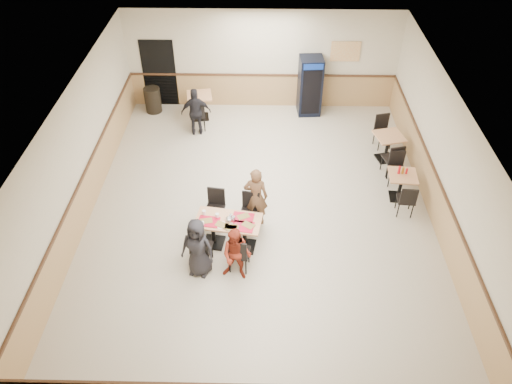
{
  "coord_description": "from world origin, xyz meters",
  "views": [
    {
      "loc": [
        0.09,
        -8.76,
        7.91
      ],
      "look_at": [
        -0.08,
        -0.5,
        1.02
      ],
      "focal_mm": 35.0,
      "sensor_mm": 36.0,
      "label": 1
    }
  ],
  "objects_px": {
    "diner_man_opposite": "(256,197)",
    "side_table_near": "(401,183)",
    "main_table": "(229,229)",
    "diner_woman_right": "(237,255)",
    "lone_diner": "(196,112)",
    "diner_woman_left": "(198,248)",
    "back_table": "(200,103)",
    "side_table_far": "(388,143)",
    "pepsi_cooler": "(310,86)",
    "trash_bin": "(153,100)"
  },
  "relations": [
    {
      "from": "diner_woman_left",
      "to": "back_table",
      "type": "distance_m",
      "value": 6.11
    },
    {
      "from": "side_table_near",
      "to": "main_table",
      "type": "bearing_deg",
      "value": -157.24
    },
    {
      "from": "main_table",
      "to": "pepsi_cooler",
      "type": "height_order",
      "value": "pepsi_cooler"
    },
    {
      "from": "diner_man_opposite",
      "to": "diner_woman_left",
      "type": "bearing_deg",
      "value": 58.92
    },
    {
      "from": "diner_woman_right",
      "to": "side_table_near",
      "type": "relative_size",
      "value": 1.8
    },
    {
      "from": "back_table",
      "to": "pepsi_cooler",
      "type": "bearing_deg",
      "value": 6.89
    },
    {
      "from": "main_table",
      "to": "diner_woman_left",
      "type": "bearing_deg",
      "value": -117.9
    },
    {
      "from": "diner_woman_left",
      "to": "trash_bin",
      "type": "height_order",
      "value": "diner_woman_left"
    },
    {
      "from": "main_table",
      "to": "pepsi_cooler",
      "type": "xyz_separation_m",
      "value": [
        2.07,
        5.7,
        0.39
      ]
    },
    {
      "from": "trash_bin",
      "to": "diner_man_opposite",
      "type": "bearing_deg",
      "value": -56.62
    },
    {
      "from": "side_table_far",
      "to": "trash_bin",
      "type": "xyz_separation_m",
      "value": [
        -6.65,
        2.36,
        -0.11
      ]
    },
    {
      "from": "diner_woman_left",
      "to": "trash_bin",
      "type": "xyz_separation_m",
      "value": [
        -2.1,
        6.42,
        -0.31
      ]
    },
    {
      "from": "main_table",
      "to": "trash_bin",
      "type": "relative_size",
      "value": 1.91
    },
    {
      "from": "diner_woman_left",
      "to": "back_table",
      "type": "height_order",
      "value": "diner_woman_left"
    },
    {
      "from": "diner_woman_left",
      "to": "back_table",
      "type": "relative_size",
      "value": 1.7
    },
    {
      "from": "side_table_near",
      "to": "trash_bin",
      "type": "height_order",
      "value": "trash_bin"
    },
    {
      "from": "diner_man_opposite",
      "to": "side_table_near",
      "type": "distance_m",
      "value": 3.59
    },
    {
      "from": "lone_diner",
      "to": "side_table_far",
      "type": "relative_size",
      "value": 1.66
    },
    {
      "from": "side_table_near",
      "to": "pepsi_cooler",
      "type": "xyz_separation_m",
      "value": [
        -1.95,
        4.01,
        0.41
      ]
    },
    {
      "from": "diner_woman_right",
      "to": "lone_diner",
      "type": "relative_size",
      "value": 0.9
    },
    {
      "from": "side_table_near",
      "to": "diner_woman_left",
      "type": "bearing_deg",
      "value": -151.86
    },
    {
      "from": "diner_woman_right",
      "to": "side_table_near",
      "type": "xyz_separation_m",
      "value": [
        3.8,
        2.57,
        -0.17
      ]
    },
    {
      "from": "back_table",
      "to": "side_table_far",
      "type": "bearing_deg",
      "value": -21.28
    },
    {
      "from": "pepsi_cooler",
      "to": "side_table_near",
      "type": "bearing_deg",
      "value": -68.46
    },
    {
      "from": "pepsi_cooler",
      "to": "trash_bin",
      "type": "distance_m",
      "value": 4.75
    },
    {
      "from": "lone_diner",
      "to": "back_table",
      "type": "height_order",
      "value": "lone_diner"
    },
    {
      "from": "diner_woman_left",
      "to": "lone_diner",
      "type": "xyz_separation_m",
      "value": [
        -0.62,
        5.2,
        0.01
      ]
    },
    {
      "from": "lone_diner",
      "to": "main_table",
      "type": "bearing_deg",
      "value": 97.62
    },
    {
      "from": "main_table",
      "to": "side_table_far",
      "type": "height_order",
      "value": "side_table_far"
    },
    {
      "from": "diner_woman_right",
      "to": "side_table_far",
      "type": "relative_size",
      "value": 1.49
    },
    {
      "from": "lone_diner",
      "to": "side_table_far",
      "type": "height_order",
      "value": "lone_diner"
    },
    {
      "from": "back_table",
      "to": "side_table_near",
      "type": "bearing_deg",
      "value": -34.81
    },
    {
      "from": "main_table",
      "to": "diner_woman_right",
      "type": "distance_m",
      "value": 0.92
    },
    {
      "from": "diner_woman_left",
      "to": "side_table_far",
      "type": "relative_size",
      "value": 1.64
    },
    {
      "from": "main_table",
      "to": "diner_man_opposite",
      "type": "distance_m",
      "value": 0.98
    },
    {
      "from": "main_table",
      "to": "lone_diner",
      "type": "relative_size",
      "value": 1.04
    },
    {
      "from": "diner_woman_left",
      "to": "back_table",
      "type": "xyz_separation_m",
      "value": [
        -0.62,
        6.07,
        -0.19
      ]
    },
    {
      "from": "diner_man_opposite",
      "to": "back_table",
      "type": "height_order",
      "value": "diner_man_opposite"
    },
    {
      "from": "diner_woman_right",
      "to": "lone_diner",
      "type": "height_order",
      "value": "lone_diner"
    },
    {
      "from": "diner_man_opposite",
      "to": "side_table_near",
      "type": "xyz_separation_m",
      "value": [
        3.46,
        0.92,
        -0.28
      ]
    },
    {
      "from": "side_table_near",
      "to": "back_table",
      "type": "relative_size",
      "value": 0.86
    },
    {
      "from": "main_table",
      "to": "back_table",
      "type": "height_order",
      "value": "back_table"
    },
    {
      "from": "diner_woman_left",
      "to": "side_table_far",
      "type": "distance_m",
      "value": 6.1
    },
    {
      "from": "diner_woman_right",
      "to": "diner_man_opposite",
      "type": "relative_size",
      "value": 0.85
    },
    {
      "from": "main_table",
      "to": "diner_woman_left",
      "type": "xyz_separation_m",
      "value": [
        -0.56,
        -0.77,
        0.2
      ]
    },
    {
      "from": "main_table",
      "to": "diner_man_opposite",
      "type": "xyz_separation_m",
      "value": [
        0.56,
        0.77,
        0.26
      ]
    },
    {
      "from": "diner_woman_left",
      "to": "diner_woman_right",
      "type": "relative_size",
      "value": 1.1
    },
    {
      "from": "trash_bin",
      "to": "side_table_near",
      "type": "bearing_deg",
      "value": -30.71
    },
    {
      "from": "lone_diner",
      "to": "trash_bin",
      "type": "distance_m",
      "value": 1.94
    },
    {
      "from": "diner_woman_right",
      "to": "lone_diner",
      "type": "xyz_separation_m",
      "value": [
        -1.4,
        5.32,
        0.07
      ]
    }
  ]
}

